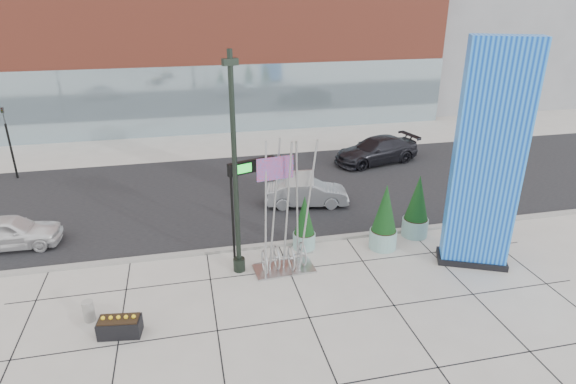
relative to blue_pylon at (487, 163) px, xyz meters
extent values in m
plane|color=#9E9991|center=(-8.17, -1.02, -4.14)|extent=(160.00, 160.00, 0.00)
cube|color=black|center=(-8.17, 8.98, -4.13)|extent=(80.00, 12.00, 0.02)
cube|color=gray|center=(-8.17, 2.98, -4.08)|extent=(80.00, 0.30, 0.12)
cube|color=#9E412E|center=(-7.17, 25.98, 1.36)|extent=(34.00, 10.00, 11.00)
cube|color=#8CA5B2|center=(-7.17, 21.18, -1.64)|extent=(34.00, 0.60, 5.00)
cube|color=slate|center=(17.83, 30.98, 4.86)|extent=(20.00, 18.00, 18.00)
cube|color=#0C3EBC|center=(0.00, 0.00, 0.14)|extent=(2.56, 1.85, 8.58)
cube|color=black|center=(0.00, 0.00, -4.02)|extent=(2.82, 2.10, 0.24)
cylinder|color=black|center=(-9.03, 1.38, -0.04)|extent=(0.18, 0.18, 8.21)
cylinder|color=black|center=(-9.03, 1.38, -3.89)|extent=(0.45, 0.45, 0.51)
cube|color=black|center=(-9.03, 1.38, 3.66)|extent=(0.55, 0.35, 0.23)
cube|color=#AFB1B4|center=(-7.34, 1.08, -4.11)|extent=(2.35, 1.27, 0.06)
cylinder|color=#AFB1B4|center=(-8.07, 0.87, -1.54)|extent=(0.08, 0.08, 5.20)
cylinder|color=#AFB1B4|center=(-7.65, 1.23, -1.54)|extent=(0.08, 0.08, 5.20)
cylinder|color=#AFB1B4|center=(-7.24, 0.97, -1.54)|extent=(0.08, 0.08, 5.20)
cylinder|color=#AFB1B4|center=(-6.77, 1.29, -1.54)|extent=(0.08, 0.08, 5.20)
cylinder|color=#AFB1B4|center=(-6.51, 0.82, -1.54)|extent=(0.08, 0.08, 5.20)
torus|color=#AFB1B4|center=(-8.12, 0.97, -3.64)|extent=(0.13, 0.95, 0.95)
torus|color=#AFB1B4|center=(-7.60, 1.18, -3.64)|extent=(0.13, 0.95, 0.95)
torus|color=#AFB1B4|center=(-7.08, 0.97, -3.64)|extent=(0.13, 0.95, 0.95)
torus|color=#AFB1B4|center=(-6.56, 1.18, -3.64)|extent=(0.13, 0.95, 0.95)
cube|color=red|center=(-7.65, 1.08, 0.02)|extent=(1.35, 0.25, 0.83)
cube|color=#AFB1B4|center=(-6.71, 1.18, -0.50)|extent=(1.04, 0.10, 0.62)
cylinder|color=gray|center=(-14.17, -0.57, -3.79)|extent=(0.37, 0.37, 0.71)
cylinder|color=black|center=(-9.12, 2.07, -2.12)|extent=(0.10, 0.10, 4.04)
cube|color=black|center=(-8.25, 2.07, -0.29)|extent=(1.87, 0.82, 0.48)
cube|color=#19D833|center=(-8.64, 1.97, -0.29)|extent=(0.64, 0.25, 0.34)
cylinder|color=#80ACA8|center=(-1.17, 2.58, -3.75)|extent=(1.12, 1.12, 0.78)
cylinder|color=black|center=(-1.17, 2.58, -3.36)|extent=(1.03, 1.03, 0.07)
cone|color=black|center=(-1.17, 2.58, -2.35)|extent=(1.01, 1.01, 2.02)
cylinder|color=#80ACA8|center=(-2.97, 1.86, -3.75)|extent=(1.13, 1.13, 0.79)
cylinder|color=black|center=(-2.97, 1.86, -3.35)|extent=(1.04, 1.04, 0.07)
cone|color=black|center=(-2.97, 1.86, -2.34)|extent=(1.02, 1.02, 2.03)
cylinder|color=#80ACA8|center=(-6.16, 2.58, -3.82)|extent=(0.93, 0.93, 0.65)
cylinder|color=black|center=(-6.16, 2.58, -3.49)|extent=(0.86, 0.86, 0.06)
cone|color=black|center=(-6.16, 2.58, -2.65)|extent=(0.84, 0.84, 1.68)
cube|color=black|center=(-13.12, -1.53, -3.87)|extent=(1.37, 0.82, 0.55)
cube|color=black|center=(-13.12, -1.53, -3.57)|extent=(1.26, 0.71, 0.06)
imported|color=silver|center=(-18.08, 5.29, -3.45)|extent=(4.10, 1.75, 1.38)
imported|color=#9D9FA4|center=(-4.97, 6.71, -3.47)|extent=(4.25, 2.09, 1.34)
imported|color=black|center=(0.90, 12.03, -3.36)|extent=(5.76, 3.39, 1.57)
cylinder|color=black|center=(-20.17, 13.98, -2.54)|extent=(0.12, 0.12, 3.20)
imported|color=black|center=(-20.17, 13.98, -0.49)|extent=(0.15, 0.18, 0.90)
camera|label=1|loc=(-10.69, -14.51, 5.76)|focal=30.00mm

